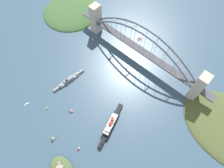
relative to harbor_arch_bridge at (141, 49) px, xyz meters
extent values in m
plane|color=#385166|center=(0.00, 0.00, -32.68)|extent=(1400.00, 1400.00, 0.00)
cube|color=#BCB29E|center=(-116.01, 0.00, -1.12)|extent=(15.95, 19.59, 63.12)
cube|color=#BCB29E|center=(116.01, 0.00, -1.12)|extent=(15.95, 19.59, 63.12)
cube|color=#47474C|center=(0.00, 0.00, -4.17)|extent=(216.08, 13.93, 2.40)
cube|color=#47474C|center=(-135.98, 0.00, -4.17)|extent=(24.00, 13.93, 2.40)
cube|color=#47474C|center=(135.98, 0.00, -4.17)|extent=(24.00, 13.93, 2.40)
cube|color=slate|center=(-100.82, -6.27, 4.40)|extent=(24.35, 1.80, 19.69)
cube|color=slate|center=(-78.42, -6.27, 19.65)|extent=(24.04, 1.80, 16.09)
cube|color=slate|center=(-56.01, -6.27, 31.08)|extent=(23.66, 1.80, 12.47)
cube|color=slate|center=(-33.61, -6.27, 38.71)|extent=(23.20, 1.80, 8.82)
cube|color=slate|center=(-11.20, -6.27, 42.52)|extent=(22.68, 1.80, 5.09)
cube|color=slate|center=(11.20, -6.27, 42.52)|extent=(22.68, 1.80, 5.09)
cube|color=slate|center=(33.61, -6.27, 38.71)|extent=(23.20, 1.80, 8.82)
cube|color=slate|center=(56.01, -6.27, 31.08)|extent=(23.66, 1.80, 12.47)
cube|color=slate|center=(78.42, -6.27, 19.65)|extent=(24.04, 1.80, 16.09)
cube|color=slate|center=(100.82, -6.27, 4.40)|extent=(24.35, 1.80, 19.69)
cube|color=slate|center=(-100.82, 6.27, 4.40)|extent=(24.35, 1.80, 19.69)
cube|color=slate|center=(-78.42, 6.27, 19.65)|extent=(24.04, 1.80, 16.09)
cube|color=slate|center=(-56.01, 6.27, 31.08)|extent=(23.66, 1.80, 12.47)
cube|color=slate|center=(-33.61, 6.27, 38.71)|extent=(23.20, 1.80, 8.82)
cube|color=slate|center=(-11.20, 6.27, 42.52)|extent=(22.68, 1.80, 5.09)
cube|color=slate|center=(11.20, 6.27, 42.52)|extent=(22.68, 1.80, 5.09)
cube|color=slate|center=(33.61, 6.27, 38.71)|extent=(23.20, 1.80, 8.82)
cube|color=slate|center=(56.01, 6.27, 31.08)|extent=(23.66, 1.80, 12.47)
cube|color=slate|center=(78.42, 6.27, 19.65)|extent=(24.04, 1.80, 16.09)
cube|color=slate|center=(100.82, 6.27, 4.40)|extent=(24.35, 1.80, 19.69)
cube|color=slate|center=(-112.03, 0.00, -4.17)|extent=(1.40, 12.54, 1.40)
cube|color=slate|center=(-67.22, 0.00, 26.32)|extent=(1.40, 12.54, 1.40)
cube|color=slate|center=(-22.41, 0.00, 41.56)|extent=(1.40, 12.54, 1.40)
cube|color=slate|center=(22.41, 0.00, 41.56)|extent=(1.40, 12.54, 1.40)
cube|color=slate|center=(67.22, 0.00, 26.32)|extent=(1.40, 12.54, 1.40)
cube|color=slate|center=(112.03, 0.00, -4.17)|extent=(1.40, 12.54, 1.40)
cylinder|color=slate|center=(-89.62, -6.27, 5.00)|extent=(0.56, 0.56, 15.95)
cylinder|color=slate|center=(-89.62, 6.27, 5.00)|extent=(0.56, 0.56, 15.95)
cylinder|color=slate|center=(-67.22, -6.27, 11.67)|extent=(0.56, 0.56, 29.29)
cylinder|color=slate|center=(-67.22, 6.27, 11.67)|extent=(0.56, 0.56, 29.29)
cylinder|color=slate|center=(-44.81, -6.27, 16.44)|extent=(0.56, 0.56, 38.82)
cylinder|color=slate|center=(-44.81, 6.27, 16.44)|extent=(0.56, 0.56, 38.82)
cylinder|color=slate|center=(-22.41, -6.27, 19.30)|extent=(0.56, 0.56, 44.54)
cylinder|color=slate|center=(-22.41, 6.27, 19.30)|extent=(0.56, 0.56, 44.54)
cylinder|color=slate|center=(0.00, -6.27, 20.25)|extent=(0.56, 0.56, 46.44)
cylinder|color=slate|center=(0.00, 6.27, 20.25)|extent=(0.56, 0.56, 46.44)
cylinder|color=slate|center=(22.41, -6.27, 19.30)|extent=(0.56, 0.56, 44.54)
cylinder|color=slate|center=(22.41, 6.27, 19.30)|extent=(0.56, 0.56, 44.54)
cylinder|color=slate|center=(44.81, -6.27, 16.44)|extent=(0.56, 0.56, 38.82)
cylinder|color=slate|center=(44.81, 6.27, 16.44)|extent=(0.56, 0.56, 38.82)
cylinder|color=slate|center=(67.22, -6.27, 11.67)|extent=(0.56, 0.56, 29.29)
cylinder|color=slate|center=(67.22, 6.27, 11.67)|extent=(0.56, 0.56, 29.29)
cylinder|color=slate|center=(89.62, -6.27, 5.00)|extent=(0.56, 0.56, 15.95)
cylinder|color=slate|center=(89.62, 6.27, 5.00)|extent=(0.56, 0.56, 15.95)
ellipsoid|color=#3D6033|center=(198.92, -1.34, -32.68)|extent=(126.57, 129.39, 22.05)
ellipsoid|color=#756B5B|center=(170.44, -36.92, -32.68)|extent=(44.30, 38.82, 12.13)
cube|color=black|center=(-47.46, 135.86, -29.61)|extent=(23.48, 48.93, 6.13)
cube|color=black|center=(-56.27, 166.51, -29.61)|extent=(10.05, 16.95, 6.13)
cube|color=black|center=(-38.66, 105.21, -29.61)|extent=(11.18, 17.27, 6.13)
cube|color=white|center=(-47.46, 135.86, -23.45)|extent=(18.64, 36.99, 6.20)
cube|color=white|center=(-50.19, 145.34, -18.75)|extent=(9.89, 9.80, 3.20)
cylinder|color=red|center=(-47.96, 137.58, -16.45)|extent=(4.81, 4.81, 7.80)
cylinder|color=red|center=(-45.73, 129.83, -16.45)|extent=(4.81, 4.81, 7.80)
cylinder|color=tan|center=(-55.72, 164.59, -21.55)|extent=(0.50, 0.50, 10.00)
cube|color=gray|center=(66.02, 124.75, -30.51)|extent=(11.62, 40.44, 4.34)
cube|color=gray|center=(63.08, 98.32, -30.51)|extent=(4.71, 13.57, 4.34)
cube|color=gray|center=(68.97, 151.18, -30.51)|extent=(5.36, 13.65, 4.34)
cube|color=gray|center=(66.02, 124.75, -26.68)|extent=(7.97, 20.46, 3.31)
cylinder|color=gray|center=(64.00, 106.58, -27.24)|extent=(5.07, 5.07, 2.20)
cylinder|color=gray|center=(68.05, 142.92, -27.24)|extent=(5.07, 5.07, 2.20)
cylinder|color=gray|center=(66.02, 124.75, -20.02)|extent=(0.60, 0.60, 10.00)
cylinder|color=#4C4C51|center=(66.47, 128.71, -22.82)|extent=(3.98, 3.98, 4.40)
ellipsoid|color=#4C6038|center=(-36.89, 230.84, -28.67)|extent=(38.00, 27.60, 8.01)
cube|color=#9E937F|center=(-36.89, 230.84, -21.73)|extent=(8.00, 8.00, 9.07)
cylinder|color=gray|center=(-32.39, 227.34, -21.28)|extent=(3.60, 3.60, 9.98)
cylinder|color=#B7B7B2|center=(31.66, -39.65, -32.23)|extent=(5.24, 3.73, 0.90)
cylinder|color=#B7B7B2|center=(33.35, -42.35, -32.23)|extent=(5.24, 3.73, 0.90)
cylinder|color=navy|center=(31.66, -39.65, -31.27)|extent=(0.14, 0.14, 1.02)
cylinder|color=navy|center=(33.35, -42.35, -31.27)|extent=(0.14, 0.14, 1.02)
ellipsoid|color=#B21E19|center=(32.51, -41.00, -30.21)|extent=(7.23, 5.09, 1.11)
cylinder|color=navy|center=(35.49, -39.13, -30.21)|extent=(1.24, 1.32, 1.06)
cube|color=#B21E19|center=(33.34, -40.48, -29.73)|extent=(7.41, 10.47, 0.20)
cube|color=#B21E19|center=(29.59, -42.82, -30.09)|extent=(3.20, 4.22, 0.12)
cube|color=navy|center=(29.59, -42.82, -28.90)|extent=(1.00, 0.68, 1.50)
cube|color=#B2231E|center=(103.42, 26.63, -32.22)|extent=(4.16, 1.84, 0.92)
cube|color=#B2231E|center=(106.17, 26.59, -32.22)|extent=(1.39, 0.82, 0.92)
cube|color=#B2231E|center=(100.66, 26.66, -32.22)|extent=(1.39, 0.98, 0.92)
cylinder|color=tan|center=(103.76, 26.62, -28.22)|extent=(0.16, 0.16, 7.08)
cone|color=silver|center=(102.55, 26.64, -28.57)|extent=(3.84, 3.84, 5.67)
cube|color=#B2231E|center=(20.10, 162.49, -32.14)|extent=(6.15, 4.06, 1.07)
cube|color=#B2231E|center=(23.69, 163.77, -32.14)|extent=(2.14, 1.60, 1.07)
cube|color=#B2231E|center=(16.51, 161.21, -32.14)|extent=(2.21, 1.79, 1.07)
cylinder|color=tan|center=(20.55, 162.65, -27.52)|extent=(0.16, 0.16, 8.18)
cone|color=white|center=(18.98, 162.09, -27.93)|extent=(6.70, 6.70, 6.54)
cube|color=#B2231E|center=(42.56, 37.81, -32.30)|extent=(3.18, 4.25, 0.76)
cube|color=#B2231E|center=(41.46, 40.17, -32.30)|extent=(1.24, 1.50, 0.76)
cube|color=#B2231E|center=(43.65, 35.45, -32.30)|extent=(1.38, 1.56, 0.76)
cylinder|color=tan|center=(42.42, 38.11, -29.30)|extent=(0.16, 0.16, 5.24)
cone|color=white|center=(42.90, 37.07, -29.56)|extent=(4.75, 4.75, 4.19)
cube|color=silver|center=(85.57, 204.79, -32.23)|extent=(3.00, 6.21, 0.90)
cube|color=silver|center=(84.98, 200.86, -32.23)|extent=(1.46, 2.14, 0.90)
cube|color=silver|center=(86.15, 208.72, -32.23)|extent=(1.69, 2.17, 0.90)
cube|color=beige|center=(85.68, 205.53, -31.19)|extent=(2.13, 3.20, 1.19)
cube|color=gold|center=(53.66, 186.45, -32.30)|extent=(3.18, 4.39, 0.75)
cube|color=gold|center=(54.55, 188.94, -32.30)|extent=(1.27, 1.54, 0.75)
cube|color=gold|center=(52.77, 183.96, -32.30)|extent=(1.44, 1.60, 0.75)
cylinder|color=tan|center=(53.77, 186.76, -29.23)|extent=(0.16, 0.16, 5.39)
cone|color=silver|center=(53.38, 185.67, -29.50)|extent=(4.65, 4.65, 4.31)
cube|color=#2D6B3D|center=(5.51, 211.50, -32.14)|extent=(4.31, 6.49, 1.07)
cube|color=#2D6B3D|center=(4.56, 207.65, -32.14)|extent=(1.77, 2.25, 1.07)
cube|color=#2D6B3D|center=(6.46, 215.35, -32.14)|extent=(2.03, 2.31, 1.07)
cylinder|color=tan|center=(5.39, 211.02, -26.37)|extent=(0.16, 0.16, 10.47)
cone|color=silver|center=(5.81, 212.71, -26.89)|extent=(6.61, 6.61, 8.38)
cube|color=#B2231E|center=(-35.51, 195.84, -32.14)|extent=(2.63, 4.51, 1.08)
cube|color=#B2231E|center=(-36.00, 198.62, -32.14)|extent=(1.10, 1.54, 1.08)
cube|color=#B2231E|center=(-35.02, 193.06, -32.14)|extent=(1.27, 1.57, 1.08)
cylinder|color=tan|center=(-35.57, 196.19, -28.69)|extent=(0.16, 0.16, 5.82)
cone|color=silver|center=(-35.36, 194.97, -28.98)|extent=(4.50, 4.50, 4.65)
cone|color=red|center=(4.24, 33.54, -31.58)|extent=(2.20, 2.20, 2.20)
sphere|color=#F2E566|center=(4.24, 33.54, -30.18)|extent=(0.50, 0.50, 0.50)
camera|label=1|loc=(-108.05, 199.87, 271.02)|focal=30.41mm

